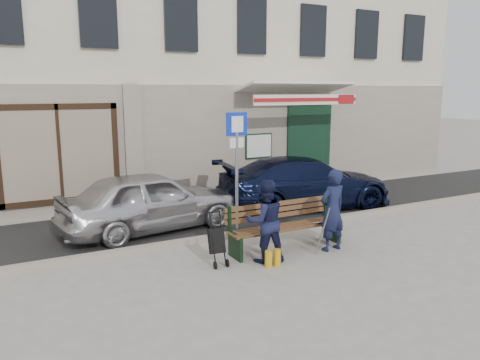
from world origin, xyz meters
TOP-DOWN VIEW (x-y plane):
  - ground at (0.00, 0.00)m, footprint 80.00×80.00m
  - asphalt_lane at (0.00, 3.10)m, footprint 60.00×3.20m
  - curb at (0.00, 1.50)m, footprint 60.00×0.18m
  - building at (0.01, 8.45)m, footprint 20.00×8.27m
  - car_silver at (-1.62, 2.80)m, footprint 4.13×2.10m
  - car_navy at (2.58, 2.90)m, footprint 4.86×2.51m
  - parking_sign at (-0.07, 1.66)m, footprint 0.48×0.08m
  - bench at (0.30, 0.37)m, footprint 2.40×1.17m
  - man at (1.09, -0.08)m, footprint 0.62×0.44m
  - woman at (-0.36, -0.01)m, footprint 0.82×0.69m
  - stroller at (-1.21, 0.24)m, footprint 0.29×0.40m

SIDE VIEW (x-z plane):
  - ground at x=0.00m, z-range 0.00..0.00m
  - asphalt_lane at x=0.00m, z-range 0.00..0.01m
  - curb at x=0.00m, z-range 0.00..0.12m
  - stroller at x=-1.21m, z-range -0.05..0.89m
  - bench at x=0.30m, z-range -0.03..0.95m
  - car_silver at x=-1.62m, z-range 0.00..1.35m
  - car_navy at x=2.58m, z-range 0.00..1.35m
  - woman at x=-0.36m, z-range 0.00..1.51m
  - man at x=1.09m, z-range 0.00..1.60m
  - parking_sign at x=-0.07m, z-range 0.44..3.05m
  - building at x=0.01m, z-range -0.03..9.97m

